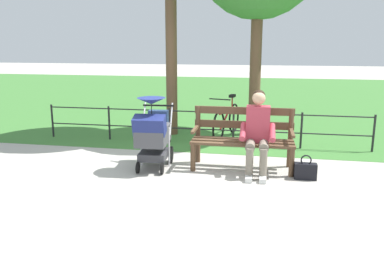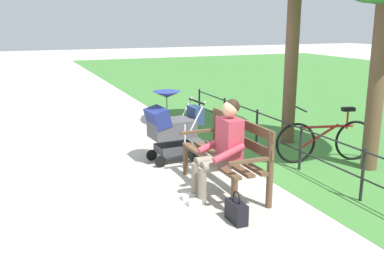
{
  "view_description": "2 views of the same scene",
  "coord_description": "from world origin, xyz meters",
  "px_view_note": "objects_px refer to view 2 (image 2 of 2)",
  "views": [
    {
      "loc": [
        -1.2,
        5.9,
        1.97
      ],
      "look_at": [
        -0.1,
        0.03,
        0.65
      ],
      "focal_mm": 36.15,
      "sensor_mm": 36.0,
      "label": 1
    },
    {
      "loc": [
        -5.86,
        2.47,
        2.21
      ],
      "look_at": [
        -0.33,
        0.18,
        0.74
      ],
      "focal_mm": 40.93,
      "sensor_mm": 36.0,
      "label": 2
    }
  ],
  "objects_px": {
    "bicycle": "(326,140)",
    "handbag": "(236,211)",
    "stroller": "(171,126)",
    "park_bench": "(229,151)",
    "person_on_bench": "(222,146)"
  },
  "relations": [
    {
      "from": "stroller",
      "to": "handbag",
      "type": "distance_m",
      "value": 2.39
    },
    {
      "from": "park_bench",
      "to": "person_on_bench",
      "type": "relative_size",
      "value": 1.26
    },
    {
      "from": "park_bench",
      "to": "bicycle",
      "type": "distance_m",
      "value": 2.03
    },
    {
      "from": "person_on_bench",
      "to": "handbag",
      "type": "distance_m",
      "value": 0.92
    },
    {
      "from": "person_on_bench",
      "to": "bicycle",
      "type": "height_order",
      "value": "person_on_bench"
    },
    {
      "from": "stroller",
      "to": "bicycle",
      "type": "relative_size",
      "value": 0.71
    },
    {
      "from": "park_bench",
      "to": "person_on_bench",
      "type": "height_order",
      "value": "person_on_bench"
    },
    {
      "from": "person_on_bench",
      "to": "bicycle",
      "type": "relative_size",
      "value": 0.78
    },
    {
      "from": "bicycle",
      "to": "handbag",
      "type": "bearing_deg",
      "value": 120.67
    },
    {
      "from": "stroller",
      "to": "handbag",
      "type": "bearing_deg",
      "value": 178.17
    },
    {
      "from": "park_bench",
      "to": "handbag",
      "type": "xyz_separation_m",
      "value": [
        -0.95,
        0.38,
        -0.4
      ]
    },
    {
      "from": "handbag",
      "to": "bicycle",
      "type": "height_order",
      "value": "bicycle"
    },
    {
      "from": "handbag",
      "to": "bicycle",
      "type": "bearing_deg",
      "value": -59.33
    },
    {
      "from": "stroller",
      "to": "person_on_bench",
      "type": "bearing_deg",
      "value": -176.98
    },
    {
      "from": "bicycle",
      "to": "stroller",
      "type": "bearing_deg",
      "value": 67.5
    }
  ]
}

